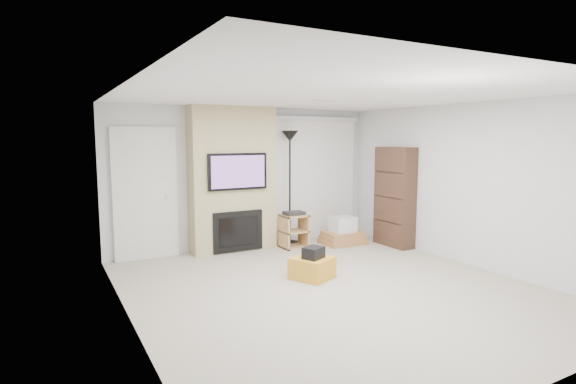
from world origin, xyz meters
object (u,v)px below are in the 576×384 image
floor_lamp (290,155)px  box_stack (343,233)px  ottoman (312,268)px  av_stand (294,229)px  bookshelf (395,197)px

floor_lamp → box_stack: (0.84, -0.51, -1.46)m
ottoman → floor_lamp: size_ratio=0.24×
box_stack → av_stand: bearing=169.3°
bookshelf → ottoman: bearing=-158.5°
box_stack → bookshelf: 1.17m
av_stand → bookshelf: (1.68, -0.74, 0.55)m
floor_lamp → box_stack: size_ratio=2.71×
box_stack → bookshelf: bookshelf is taller
av_stand → bookshelf: bookshelf is taller
floor_lamp → av_stand: size_ratio=3.17×
ottoman → av_stand: 1.80m
ottoman → floor_lamp: bearing=69.3°
floor_lamp → av_stand: floor_lamp is taller
ottoman → bookshelf: (2.34, 0.92, 0.75)m
box_stack → bookshelf: bearing=-37.5°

